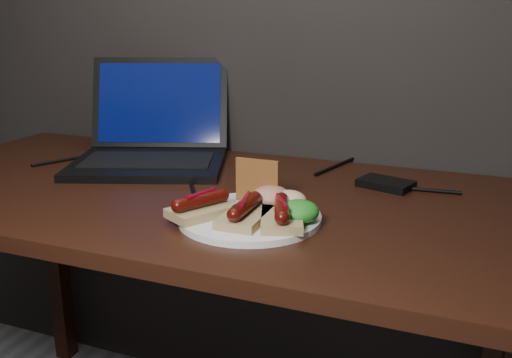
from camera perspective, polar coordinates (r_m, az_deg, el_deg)
The scene contains 12 objects.
desk at distance 1.25m, azimuth -6.75°, elevation -4.88°, with size 1.40×0.70×0.75m.
laptop at distance 1.45m, azimuth -10.30°, elevation 3.73°, with size 0.46×0.46×0.25m.
hard_drive at distance 1.25m, azimuth 12.84°, elevation -0.46°, with size 0.11×0.07×0.02m, color black.
desk_cables at distance 1.33m, azimuth -1.45°, elevation 0.72°, with size 0.98×0.47×0.01m.
plate at distance 1.03m, azimuth -0.62°, elevation -3.86°, with size 0.26×0.26×0.01m, color white.
bread_sausage_left at distance 1.02m, azimuth -5.52°, elevation -2.74°, with size 0.12×0.13×0.04m.
bread_sausage_center at distance 0.99m, azimuth -1.11°, elevation -3.35°, with size 0.07×0.12×0.04m.
bread_sausage_right at distance 0.98m, azimuth 2.58°, elevation -3.55°, with size 0.10×0.13×0.04m.
crispbread at distance 1.08m, azimuth 0.10°, elevation -0.21°, with size 0.09×0.01×0.09m, color #A6632D.
salad_greens at distance 0.99m, azimuth 4.33°, elevation -3.25°, with size 0.07×0.07×0.04m, color #1E6013.
salsa_mound at distance 1.06m, azimuth 1.51°, elevation -1.76°, with size 0.07×0.07×0.04m, color maroon.
coleslaw_mound at distance 1.05m, azimuth 3.33°, elevation -2.13°, with size 0.06×0.06×0.04m, color beige.
Camera 1 is at (0.57, 0.36, 1.11)m, focal length 40.00 mm.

